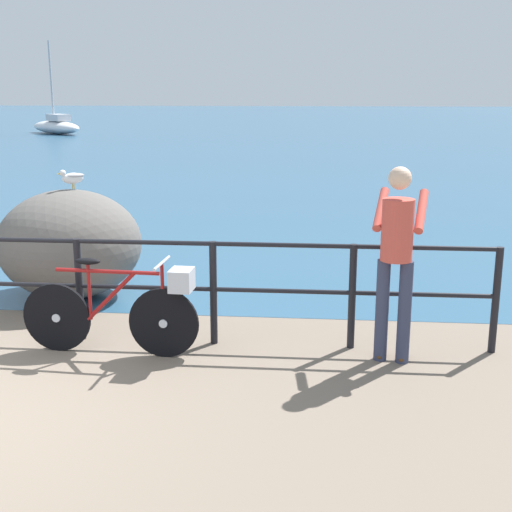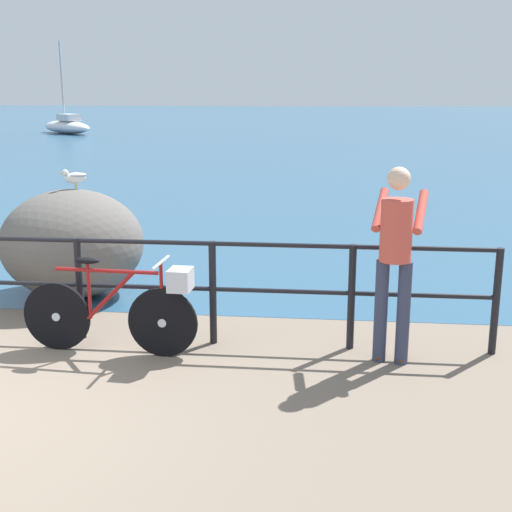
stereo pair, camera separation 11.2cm
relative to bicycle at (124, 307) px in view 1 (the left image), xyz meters
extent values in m
cube|color=#756656|center=(-1.21, 18.62, -0.51)|extent=(120.00, 120.00, 0.10)
cube|color=#2D5675|center=(-1.21, 46.16, -0.46)|extent=(120.00, 90.00, 0.01)
cylinder|color=black|center=(-0.55, 0.36, 0.05)|extent=(0.07, 0.07, 1.02)
cylinder|color=black|center=(0.78, 0.36, 0.05)|extent=(0.07, 0.07, 1.02)
cylinder|color=black|center=(2.10, 0.36, 0.05)|extent=(0.07, 0.07, 1.02)
cylinder|color=black|center=(3.43, 0.36, 0.05)|extent=(0.07, 0.07, 1.02)
cylinder|color=black|center=(-1.21, 0.36, 0.54)|extent=(9.29, 0.04, 0.04)
cylinder|color=black|center=(-1.21, 0.36, 0.09)|extent=(9.29, 0.04, 0.04)
cylinder|color=black|center=(-0.67, 0.04, -0.13)|extent=(0.66, 0.08, 0.66)
cylinder|color=#B7BCC6|center=(-0.67, 0.04, -0.13)|extent=(0.08, 0.06, 0.08)
cylinder|color=black|center=(0.37, -0.02, -0.13)|extent=(0.66, 0.08, 0.66)
cylinder|color=#B7BCC6|center=(0.37, -0.02, -0.13)|extent=(0.08, 0.06, 0.08)
cylinder|color=maroon|center=(-0.15, 0.01, 0.34)|extent=(0.99, 0.10, 0.04)
cylinder|color=maroon|center=(-0.12, 0.01, 0.10)|extent=(0.50, 0.07, 0.50)
cylinder|color=maroon|center=(-0.33, 0.02, 0.13)|extent=(0.03, 0.03, 0.53)
ellipsoid|color=black|center=(-0.33, 0.02, 0.43)|extent=(0.25, 0.11, 0.06)
cylinder|color=maroon|center=(0.37, -0.02, 0.15)|extent=(0.03, 0.03, 0.57)
cylinder|color=#B7BCC6|center=(0.37, -0.02, 0.44)|extent=(0.06, 0.48, 0.03)
cube|color=#B7BCC6|center=(0.55, -0.03, 0.29)|extent=(0.21, 0.25, 0.20)
cylinder|color=#333851|center=(2.36, 0.08, 0.01)|extent=(0.12, 0.12, 0.95)
ellipsoid|color=#513319|center=(2.37, 0.14, -0.42)|extent=(0.15, 0.28, 0.08)
cylinder|color=#333851|center=(2.56, 0.04, 0.01)|extent=(0.12, 0.12, 0.95)
ellipsoid|color=#513319|center=(2.57, 0.10, -0.42)|extent=(0.15, 0.28, 0.08)
cylinder|color=#CC4C3F|center=(2.46, 0.06, 0.76)|extent=(0.28, 0.28, 0.55)
sphere|color=beige|center=(2.46, 0.06, 1.22)|extent=(0.20, 0.20, 0.20)
cylinder|color=#CC4C3F|center=(2.33, 0.33, 0.90)|extent=(0.19, 0.52, 0.34)
cylinder|color=#CC4C3F|center=(2.69, 0.25, 0.90)|extent=(0.19, 0.52, 0.34)
ellipsoid|color=#605B56|center=(-1.14, 1.75, 0.18)|extent=(1.69, 1.60, 1.28)
cylinder|color=gold|center=(-1.07, 1.83, 0.85)|extent=(0.01, 0.01, 0.06)
cylinder|color=gold|center=(-1.10, 1.86, 0.85)|extent=(0.01, 0.01, 0.06)
ellipsoid|color=white|center=(-1.09, 1.84, 0.94)|extent=(0.26, 0.26, 0.13)
ellipsoid|color=#9E9EA3|center=(-1.08, 1.85, 0.97)|extent=(0.26, 0.25, 0.06)
sphere|color=white|center=(-1.18, 1.76, 1.01)|extent=(0.08, 0.08, 0.08)
cone|color=gold|center=(-1.21, 1.72, 1.01)|extent=(0.05, 0.05, 0.02)
ellipsoid|color=white|center=(-12.48, 30.71, -0.11)|extent=(4.19, 3.84, 0.70)
cube|color=silver|center=(-12.25, 30.51, 0.42)|extent=(1.51, 1.45, 0.36)
cylinder|color=#B2B2B7|center=(-12.63, 30.84, 2.34)|extent=(0.10, 0.10, 4.20)
camera|label=1|loc=(1.73, -5.82, 1.96)|focal=47.48mm
camera|label=2|loc=(1.84, -5.81, 1.96)|focal=47.48mm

